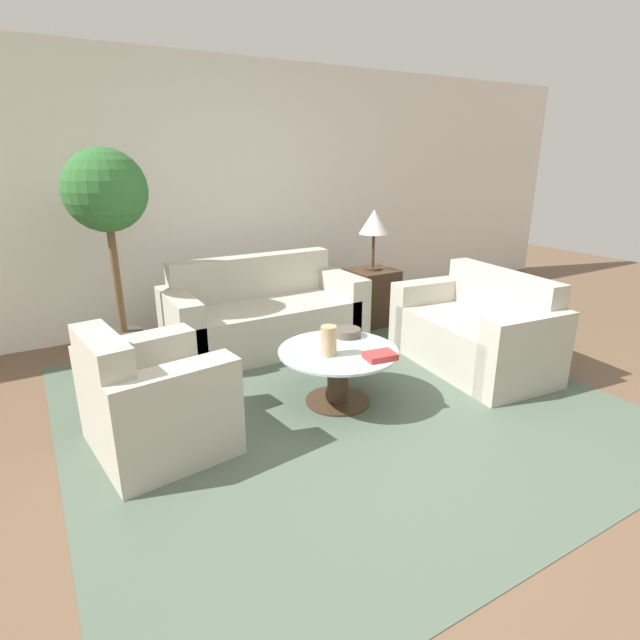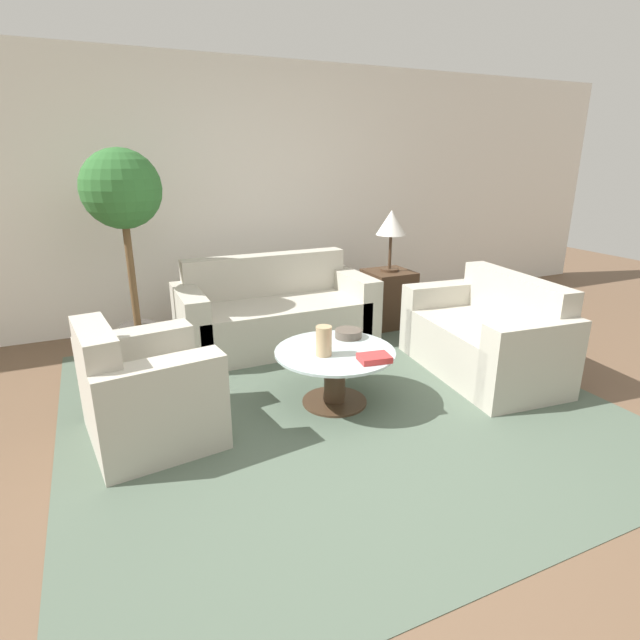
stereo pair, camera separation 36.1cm
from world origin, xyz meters
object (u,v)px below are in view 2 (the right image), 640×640
at_px(table_lamp, 391,225).
at_px(bowl, 348,334).
at_px(armchair, 142,397).
at_px(coffee_table, 335,369).
at_px(sofa_main, 275,315).
at_px(book_stack, 374,358).
at_px(loveseat, 488,339).
at_px(vase, 324,341).
at_px(potted_plant, 123,206).

xyz_separation_m(table_lamp, bowl, (-1.06, -1.14, -0.61)).
distance_m(armchair, coffee_table, 1.28).
bearing_deg(sofa_main, armchair, -136.23).
bearing_deg(sofa_main, book_stack, -85.24).
distance_m(loveseat, book_stack, 1.25).
bearing_deg(coffee_table, vase, -157.25).
distance_m(potted_plant, bowl, 2.08).
bearing_deg(loveseat, book_stack, -72.36).
bearing_deg(book_stack, armchair, 174.68).
height_order(armchair, book_stack, armchair).
bearing_deg(sofa_main, bowl, -80.62).
xyz_separation_m(armchair, coffee_table, (1.28, -0.07, -0.02)).
xyz_separation_m(sofa_main, loveseat, (1.34, -1.33, 0.00)).
height_order(sofa_main, armchair, sofa_main).
bearing_deg(book_stack, coffee_table, 127.31).
height_order(coffee_table, vase, vase).
xyz_separation_m(bowl, book_stack, (-0.05, -0.47, -0.01)).
bearing_deg(book_stack, vase, 146.60).
distance_m(potted_plant, book_stack, 2.37).
distance_m(sofa_main, armchair, 1.80).
relative_size(sofa_main, armchair, 1.98).
bearing_deg(armchair, bowl, -92.41).
relative_size(sofa_main, loveseat, 1.25).
bearing_deg(potted_plant, sofa_main, -8.29).
height_order(bowl, book_stack, bowl).
height_order(potted_plant, vase, potted_plant).
height_order(table_lamp, vase, table_lamp).
height_order(sofa_main, loveseat, sofa_main).
distance_m(sofa_main, vase, 1.38).
relative_size(armchair, potted_plant, 0.51).
relative_size(loveseat, vase, 6.84).
bearing_deg(book_stack, loveseat, 20.26).
bearing_deg(potted_plant, armchair, -94.30).
bearing_deg(table_lamp, loveseat, -85.80).
xyz_separation_m(vase, book_stack, (0.26, -0.23, -0.08)).
height_order(armchair, table_lamp, table_lamp).
height_order(table_lamp, potted_plant, potted_plant).
distance_m(vase, book_stack, 0.36).
xyz_separation_m(armchair, potted_plant, (0.11, 1.42, 1.02)).
bearing_deg(book_stack, table_lamp, 63.54).
xyz_separation_m(sofa_main, table_lamp, (1.25, 0.03, 0.76)).
bearing_deg(book_stack, sofa_main, 102.95).
bearing_deg(coffee_table, book_stack, -60.88).
distance_m(loveseat, bowl, 1.19).
height_order(coffee_table, table_lamp, table_lamp).
distance_m(armchair, bowl, 1.49).
bearing_deg(table_lamp, armchair, -153.48).
distance_m(vase, bowl, 0.40).
relative_size(sofa_main, coffee_table, 2.10).
relative_size(vase, bowl, 1.04).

